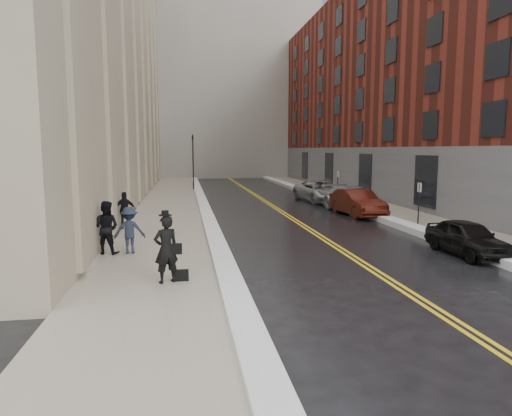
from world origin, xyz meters
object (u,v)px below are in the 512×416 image
object	(u,v)px
car_maroon	(357,203)
car_silver_far	(321,191)
pedestrian_main	(166,249)
car_silver_near	(353,199)
car_black	(467,238)
pedestrian_c	(125,210)
pedestrian_b	(130,230)
pedestrian_a	(106,227)

from	to	relation	value
car_maroon	car_silver_far	size ratio (longest dim) A/B	0.84
pedestrian_main	car_silver_far	bearing A→B (deg)	-140.85
car_maroon	car_silver_far	world-z (taller)	car_silver_far
car_silver_near	car_black	bearing A→B (deg)	-96.93
car_black	pedestrian_c	distance (m)	14.64
car_maroon	pedestrian_c	world-z (taller)	pedestrian_c
car_black	pedestrian_main	bearing A→B (deg)	-168.17
car_silver_near	pedestrian_main	distance (m)	17.62
car_silver_far	pedestrian_c	bearing A→B (deg)	-146.48
car_black	pedestrian_b	world-z (taller)	pedestrian_b
car_silver_near	pedestrian_a	world-z (taller)	pedestrian_a
car_black	car_silver_far	xyz separation A→B (m)	(-0.23, 17.40, 0.13)
pedestrian_a	car_silver_near	bearing A→B (deg)	-124.02
car_silver_far	car_black	bearing A→B (deg)	-95.44
car_maroon	pedestrian_c	xyz separation A→B (m)	(-12.68, -3.27, 0.24)
car_black	car_maroon	distance (m)	10.12
car_silver_far	car_maroon	bearing A→B (deg)	-96.37
car_silver_far	pedestrian_main	xyz separation A→B (m)	(-10.47, -19.74, 0.32)
pedestrian_main	pedestrian_b	distance (m)	4.15
pedestrian_a	pedestrian_c	size ratio (longest dim) A/B	1.09
pedestrian_b	pedestrian_c	bearing A→B (deg)	-82.17
pedestrian_c	car_silver_far	bearing A→B (deg)	-148.61
pedestrian_main	pedestrian_b	size ratio (longest dim) A/B	1.14
pedestrian_b	pedestrian_c	distance (m)	5.36
car_black	pedestrian_main	distance (m)	10.96
car_silver_near	pedestrian_a	bearing A→B (deg)	-149.07
car_maroon	car_silver_near	xyz separation A→B (m)	(0.32, 1.48, 0.02)
car_silver_near	pedestrian_a	size ratio (longest dim) A/B	2.89
pedestrian_main	pedestrian_c	size ratio (longest dim) A/B	1.10
car_maroon	pedestrian_c	size ratio (longest dim) A/B	2.72
pedestrian_a	pedestrian_b	distance (m)	0.82
car_silver_near	pedestrian_main	bearing A→B (deg)	-134.26
car_silver_near	pedestrian_c	xyz separation A→B (m)	(-13.00, -4.75, 0.22)
pedestrian_c	car_silver_near	bearing A→B (deg)	-168.24
car_silver_near	car_maroon	bearing A→B (deg)	-108.78
pedestrian_main	pedestrian_a	distance (m)	4.55
car_maroon	pedestrian_b	distance (m)	14.64
car_silver_far	pedestrian_b	size ratio (longest dim) A/B	3.36
pedestrian_main	pedestrian_c	bearing A→B (deg)	-99.26
car_maroon	pedestrian_main	size ratio (longest dim) A/B	2.48
pedestrian_c	pedestrian_b	bearing A→B (deg)	90.35
car_black	pedestrian_b	bearing A→B (deg)	172.18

